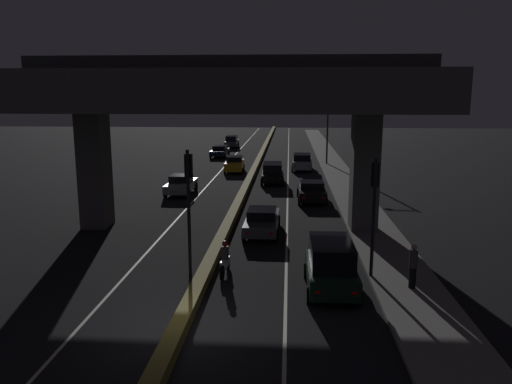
# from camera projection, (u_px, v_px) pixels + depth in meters

# --- Properties ---
(ground_plane) EXTENTS (200.00, 200.00, 0.00)m
(ground_plane) POSITION_uv_depth(u_px,v_px,m) (183.00, 326.00, 16.28)
(ground_plane) COLOR black
(lane_line_left_inner) EXTENTS (0.12, 126.00, 0.00)m
(lane_line_left_inner) POSITION_uv_depth(u_px,v_px,m) (222.00, 169.00, 50.77)
(lane_line_left_inner) COLOR beige
(lane_line_left_inner) RESTS_ON ground_plane
(lane_line_right_inner) EXTENTS (0.12, 126.00, 0.00)m
(lane_line_right_inner) POSITION_uv_depth(u_px,v_px,m) (288.00, 169.00, 50.33)
(lane_line_right_inner) COLOR beige
(lane_line_right_inner) RESTS_ON ground_plane
(median_divider) EXTENTS (0.55, 126.00, 0.42)m
(median_divider) POSITION_uv_depth(u_px,v_px,m) (255.00, 167.00, 50.51)
(median_divider) COLOR olive
(median_divider) RESTS_ON ground_plane
(sidewalk_right) EXTENTS (2.76, 126.00, 0.15)m
(sidewalk_right) POSITION_uv_depth(u_px,v_px,m) (343.00, 181.00, 43.16)
(sidewalk_right) COLOR gray
(sidewalk_right) RESTS_ON ground_plane
(elevated_overpass) EXTENTS (22.29, 9.83, 9.50)m
(elevated_overpass) POSITION_uv_depth(u_px,v_px,m) (226.00, 97.00, 26.82)
(elevated_overpass) COLOR #5B5956
(elevated_overpass) RESTS_ON ground_plane
(traffic_light_left_of_median) EXTENTS (0.30, 0.49, 5.26)m
(traffic_light_left_of_median) POSITION_uv_depth(u_px,v_px,m) (189.00, 191.00, 20.37)
(traffic_light_left_of_median) COLOR black
(traffic_light_left_of_median) RESTS_ON ground_plane
(traffic_light_right_of_median) EXTENTS (0.30, 0.49, 4.98)m
(traffic_light_right_of_median) POSITION_uv_depth(u_px,v_px,m) (374.00, 197.00, 19.92)
(traffic_light_right_of_median) COLOR black
(traffic_light_right_of_median) RESTS_ON ground_plane
(street_lamp) EXTENTS (2.08, 0.32, 7.92)m
(street_lamp) POSITION_uv_depth(u_px,v_px,m) (325.00, 121.00, 52.86)
(street_lamp) COLOR #2D2D30
(street_lamp) RESTS_ON ground_plane
(car_dark_green_lead) EXTENTS (2.00, 3.97, 1.93)m
(car_dark_green_lead) POSITION_uv_depth(u_px,v_px,m) (331.00, 265.00, 19.15)
(car_dark_green_lead) COLOR black
(car_dark_green_lead) RESTS_ON ground_plane
(car_grey_second) EXTENTS (1.93, 4.68, 1.37)m
(car_grey_second) POSITION_uv_depth(u_px,v_px,m) (262.00, 221.00, 27.12)
(car_grey_second) COLOR #515459
(car_grey_second) RESTS_ON ground_plane
(car_black_third) EXTENTS (2.06, 4.47, 1.42)m
(car_black_third) POSITION_uv_depth(u_px,v_px,m) (312.00, 191.00, 35.33)
(car_black_third) COLOR black
(car_black_third) RESTS_ON ground_plane
(car_black_fourth) EXTENTS (2.02, 4.18, 1.72)m
(car_black_fourth) POSITION_uv_depth(u_px,v_px,m) (273.00, 172.00, 42.42)
(car_black_fourth) COLOR black
(car_black_fourth) RESTS_ON ground_plane
(car_silver_fifth) EXTENTS (2.14, 4.29, 1.63)m
(car_silver_fifth) POSITION_uv_depth(u_px,v_px,m) (302.00, 162.00, 49.77)
(car_silver_fifth) COLOR gray
(car_silver_fifth) RESTS_ON ground_plane
(car_silver_lead_oncoming) EXTENTS (1.95, 4.26, 1.46)m
(car_silver_lead_oncoming) POSITION_uv_depth(u_px,v_px,m) (181.00, 184.00, 37.76)
(car_silver_lead_oncoming) COLOR gray
(car_silver_lead_oncoming) RESTS_ON ground_plane
(car_taxi_yellow_second_oncoming) EXTENTS (1.93, 4.08, 1.53)m
(car_taxi_yellow_second_oncoming) POSITION_uv_depth(u_px,v_px,m) (234.00, 164.00, 48.61)
(car_taxi_yellow_second_oncoming) COLOR gold
(car_taxi_yellow_second_oncoming) RESTS_ON ground_plane
(car_dark_blue_third_oncoming) EXTENTS (2.04, 4.59, 1.37)m
(car_dark_blue_third_oncoming) POSITION_uv_depth(u_px,v_px,m) (220.00, 151.00, 60.34)
(car_dark_blue_third_oncoming) COLOR #141938
(car_dark_blue_third_oncoming) RESTS_ON ground_plane
(car_grey_fourth_oncoming) EXTENTS (1.85, 4.40, 1.67)m
(car_grey_fourth_oncoming) POSITION_uv_depth(u_px,v_px,m) (232.00, 141.00, 71.12)
(car_grey_fourth_oncoming) COLOR #515459
(car_grey_fourth_oncoming) RESTS_ON ground_plane
(motorcycle_white_filtering_near) EXTENTS (0.34, 1.85, 1.48)m
(motorcycle_white_filtering_near) POSITION_uv_depth(u_px,v_px,m) (225.00, 260.00, 20.81)
(motorcycle_white_filtering_near) COLOR black
(motorcycle_white_filtering_near) RESTS_ON ground_plane
(pedestrian_on_sidewalk) EXTENTS (0.32, 0.32, 1.73)m
(pedestrian_on_sidewalk) POSITION_uv_depth(u_px,v_px,m) (413.00, 266.00, 18.98)
(pedestrian_on_sidewalk) COLOR black
(pedestrian_on_sidewalk) RESTS_ON sidewalk_right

